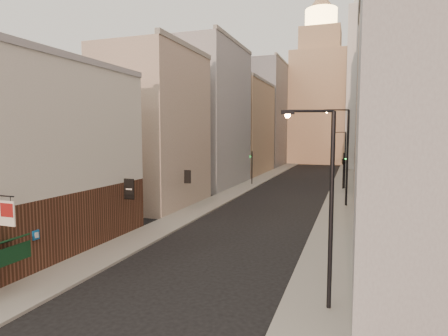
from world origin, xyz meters
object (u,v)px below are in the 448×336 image
Objects in this scene: streetlamp_mid at (345,152)px; traffic_light_right at (344,161)px; white_tower at (366,82)px; traffic_light_left at (252,160)px; streetlamp_near at (326,198)px; streetlamp_far at (344,157)px; clock_tower at (319,95)px.

traffic_light_right is at bearing 72.44° from streetlamp_mid.
white_tower is 8.30× the size of traffic_light_left.
traffic_light_left is at bearing 89.43° from streetlamp_near.
streetlamp_far is at bearing -95.76° from white_tower.
clock_tower reaches higher than streetlamp_far.
streetlamp_near is at bearing 72.38° from traffic_light_right.
streetlamp_mid reaches higher than streetlamp_far.
traffic_light_left is at bearing -20.69° from traffic_light_right.
streetlamp_mid is at bearing 73.86° from traffic_light_right.
white_tower reaches higher than traffic_light_right.
streetlamp_mid reaches higher than streetlamp_near.
streetlamp_near is 37.14m from streetlamp_far.
clock_tower is 62.33m from streetlamp_mid.
white_tower is 8.30× the size of traffic_light_right.
streetlamp_near is 1.71× the size of traffic_light_right.
white_tower is 37.38m from traffic_light_right.
clock_tower is 8.98× the size of traffic_light_left.
streetlamp_near reaches higher than traffic_light_right.
traffic_light_right is at bearing -72.32° from streetlamp_far.
streetlamp_near is 1.09× the size of streetlamp_far.
white_tower reaches higher than streetlamp_near.
traffic_light_right is at bearing -95.62° from white_tower.
clock_tower is at bearing 128.16° from white_tower.
traffic_light_left is (-16.26, -33.60, -14.98)m from white_tower.
streetlamp_far is 1.56× the size of traffic_light_left.
traffic_light_right is (-0.39, 12.44, -1.79)m from streetlamp_mid.
traffic_light_right is (-3.37, -34.22, -14.66)m from white_tower.
streetlamp_mid is 18.74m from traffic_light_left.
streetlamp_far is at bearing 72.58° from streetlamp_mid.
white_tower is 48.49m from streetlamp_mid.
streetlamp_mid is at bearing -93.65° from white_tower.
white_tower reaches higher than traffic_light_left.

